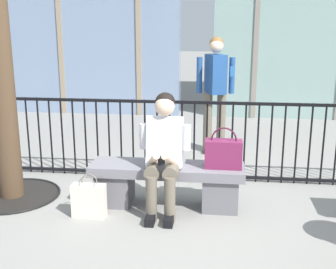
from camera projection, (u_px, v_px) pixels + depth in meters
The scene contains 7 objects.
ground_plane at pixel (167, 205), 4.54m from camera, with size 60.00×60.00×0.00m, color gray.
stone_bench at pixel (167, 181), 4.48m from camera, with size 1.60×0.44×0.45m.
seated_person_with_phone at pixel (164, 150), 4.26m from camera, with size 0.52×0.66×1.21m.
handbag_on_bench at pixel (223, 153), 4.32m from camera, with size 0.37×0.19×0.42m.
shopping_bag at pixel (89, 200), 4.22m from camera, with size 0.34×0.12×0.44m.
bystander_at_railing at pixel (215, 86), 6.23m from camera, with size 0.55×0.43×1.71m.
plaza_railing at pixel (176, 140), 5.23m from camera, with size 9.92×0.04×0.99m.
Camera 1 is at (0.54, -4.19, 1.84)m, focal length 45.65 mm.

